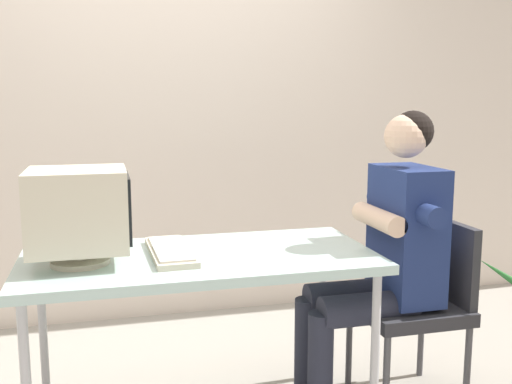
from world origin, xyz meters
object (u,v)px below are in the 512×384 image
at_px(crt_monitor, 79,211).
at_px(office_chair, 420,297).
at_px(keyboard, 171,251).
at_px(person_seated, 383,252).
at_px(desk, 200,267).

xyz_separation_m(crt_monitor, office_chair, (1.48, 0.01, -0.48)).
bearing_deg(keyboard, office_chair, -2.04).
relative_size(office_chair, person_seated, 0.63).
height_order(desk, keyboard, keyboard).
relative_size(desk, crt_monitor, 3.79).
relative_size(crt_monitor, person_seated, 0.28).
relative_size(desk, office_chair, 1.71).
height_order(desk, crt_monitor, crt_monitor).
distance_m(crt_monitor, person_seated, 1.31).
bearing_deg(crt_monitor, person_seated, 0.27).
height_order(crt_monitor, keyboard, crt_monitor).
distance_m(office_chair, person_seated, 0.30).
xyz_separation_m(desk, person_seated, (0.82, -0.02, 0.01)).
relative_size(desk, person_seated, 1.07).
bearing_deg(office_chair, person_seated, 180.00).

